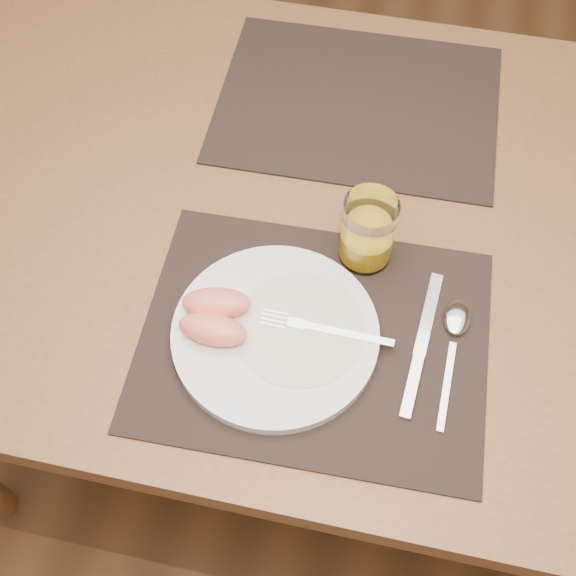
# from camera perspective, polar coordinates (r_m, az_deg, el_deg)

# --- Properties ---
(ground) EXTENTS (5.00, 5.00, 0.00)m
(ground) POSITION_cam_1_polar(r_m,az_deg,el_deg) (1.72, 2.06, -9.31)
(ground) COLOR brown
(ground) RESTS_ON ground
(table) EXTENTS (1.40, 0.90, 0.75)m
(table) POSITION_cam_1_polar(r_m,az_deg,el_deg) (1.14, 3.08, 3.76)
(table) COLOR brown
(table) RESTS_ON ground
(placemat_near) EXTENTS (0.46, 0.36, 0.00)m
(placemat_near) POSITION_cam_1_polar(r_m,az_deg,el_deg) (0.95, 2.08, -4.03)
(placemat_near) COLOR black
(placemat_near) RESTS_ON table
(placemat_far) EXTENTS (0.46, 0.36, 0.00)m
(placemat_far) POSITION_cam_1_polar(r_m,az_deg,el_deg) (1.22, 5.54, 14.32)
(placemat_far) COLOR black
(placemat_far) RESTS_ON table
(plate) EXTENTS (0.27, 0.27, 0.02)m
(plate) POSITION_cam_1_polar(r_m,az_deg,el_deg) (0.94, -1.01, -3.64)
(plate) COLOR white
(plate) RESTS_ON placemat_near
(plate_dressing) EXTENTS (0.17, 0.17, 0.00)m
(plate_dressing) POSITION_cam_1_polar(r_m,az_deg,el_deg) (0.93, 0.92, -3.20)
(plate_dressing) COLOR white
(plate_dressing) RESTS_ON plate
(fork) EXTENTS (0.17, 0.02, 0.00)m
(fork) POSITION_cam_1_polar(r_m,az_deg,el_deg) (0.93, 2.14, -3.13)
(fork) COLOR silver
(fork) RESTS_ON plate
(knife) EXTENTS (0.03, 0.22, 0.01)m
(knife) POSITION_cam_1_polar(r_m,az_deg,el_deg) (0.95, 10.31, -5.22)
(knife) COLOR silver
(knife) RESTS_ON placemat_near
(spoon) EXTENTS (0.04, 0.19, 0.01)m
(spoon) POSITION_cam_1_polar(r_m,az_deg,el_deg) (0.97, 13.11, -3.02)
(spoon) COLOR silver
(spoon) RESTS_ON placemat_near
(juice_glass) EXTENTS (0.07, 0.07, 0.11)m
(juice_glass) POSITION_cam_1_polar(r_m,az_deg,el_deg) (0.98, 6.30, 4.29)
(juice_glass) COLOR white
(juice_glass) RESTS_ON placemat_near
(grapefruit_wedges) EXTENTS (0.10, 0.09, 0.04)m
(grapefruit_wedges) POSITION_cam_1_polar(r_m,az_deg,el_deg) (0.93, -5.80, -2.21)
(grapefruit_wedges) COLOR #FE7F68
(grapefruit_wedges) RESTS_ON plate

